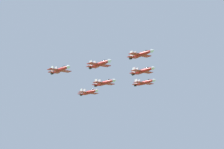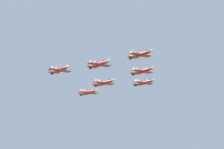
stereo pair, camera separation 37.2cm
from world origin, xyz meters
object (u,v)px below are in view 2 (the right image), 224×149
(jet_left_wingman, at_px, (143,71))
(jet_right_wingman, at_px, (100,64))
(jet_slot_rear, at_px, (105,83))
(jet_right_outer, at_px, (60,70))
(jet_left_outer, at_px, (145,82))
(jet_lead, at_px, (141,54))
(jet_trailing, at_px, (89,92))

(jet_left_wingman, height_order, jet_right_wingman, jet_left_wingman)
(jet_left_wingman, bearing_deg, jet_slot_rear, -138.82)
(jet_right_wingman, relative_size, jet_right_outer, 1.00)
(jet_right_wingman, xyz_separation_m, jet_right_outer, (15.26, -12.03, -1.52))
(jet_left_outer, bearing_deg, jet_right_wingman, -68.45)
(jet_left_wingman, xyz_separation_m, jet_slot_rear, (15.26, -12.03, -4.87))
(jet_right_wingman, bearing_deg, jet_lead, 40.64)
(jet_right_wingman, distance_m, jet_slot_rear, 20.03)
(jet_right_outer, xyz_separation_m, jet_slot_rear, (-24.68, -4.97, -3.31))
(jet_lead, height_order, jet_left_outer, jet_lead)
(jet_slot_rear, bearing_deg, jet_right_outer, -90.78)
(jet_lead, bearing_deg, jet_right_outer, -139.95)
(jet_right_wingman, xyz_separation_m, jet_left_outer, (-34.10, -21.97, -1.80))
(jet_left_wingman, bearing_deg, jet_right_outer, -110.60)
(jet_lead, distance_m, jet_left_wingman, 19.71)
(jet_left_outer, height_order, jet_trailing, jet_left_outer)
(jet_lead, bearing_deg, jet_left_outer, 139.32)
(jet_right_outer, relative_size, jet_trailing, 1.05)
(jet_lead, bearing_deg, jet_trailing, 179.68)
(jet_left_wingman, distance_m, jet_left_outer, 19.52)
(jet_lead, xyz_separation_m, jet_slot_rear, (5.84, -29.03, -8.14))
(jet_left_wingman, distance_m, jet_right_wingman, 25.17)
(jet_left_wingman, relative_size, jet_right_wingman, 1.00)
(jet_right_wingman, height_order, jet_slot_rear, jet_right_wingman)
(jet_slot_rear, bearing_deg, jet_lead, -0.78)
(jet_lead, xyz_separation_m, jet_right_outer, (30.52, -24.07, -4.83))
(jet_trailing, bearing_deg, jet_left_wingman, 22.81)
(jet_left_wingman, distance_m, jet_slot_rear, 20.03)
(jet_right_outer, bearing_deg, jet_right_wingman, 41.06)
(jet_slot_rear, xyz_separation_m, jet_trailing, (2.92, -14.52, -2.57))
(jet_slot_rear, bearing_deg, jet_left_wingman, 39.59)
(jet_lead, height_order, jet_right_outer, jet_lead)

